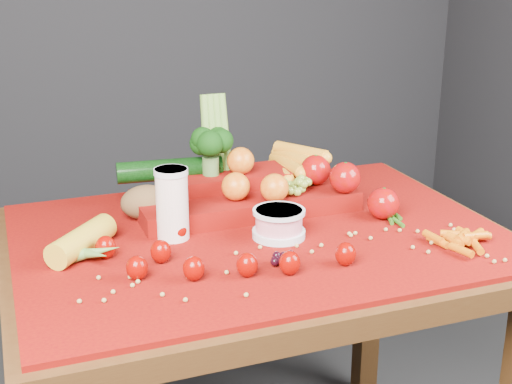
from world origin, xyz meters
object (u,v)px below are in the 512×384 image
object	(u,v)px
yogurt_bowl	(279,222)
table	(259,276)
milk_glass	(172,201)
produce_mound	(252,184)

from	to	relation	value
yogurt_bowl	table	bearing A→B (deg)	128.09
table	milk_glass	size ratio (longest dim) A/B	6.98
yogurt_bowl	produce_mound	size ratio (longest dim) A/B	0.19
table	yogurt_bowl	xyz separation A→B (m)	(0.03, -0.04, 0.14)
milk_glass	produce_mound	world-z (taller)	produce_mound
milk_glass	produce_mound	distance (m)	0.26
produce_mound	yogurt_bowl	bearing A→B (deg)	-92.80
table	yogurt_bowl	distance (m)	0.15
table	milk_glass	bearing A→B (deg)	169.50
yogurt_bowl	produce_mound	world-z (taller)	produce_mound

